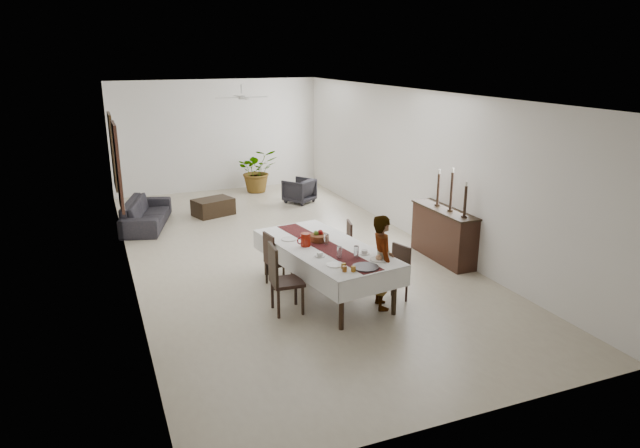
# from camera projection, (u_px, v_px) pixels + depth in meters

# --- Properties ---
(floor) EXTENTS (6.00, 12.00, 0.00)m
(floor) POSITION_uv_depth(u_px,v_px,m) (284.00, 252.00, 11.67)
(floor) COLOR beige
(floor) RESTS_ON ground
(ceiling) EXTENTS (6.00, 12.00, 0.02)m
(ceiling) POSITION_uv_depth(u_px,v_px,m) (281.00, 93.00, 10.74)
(ceiling) COLOR white
(ceiling) RESTS_ON wall_back
(wall_back) EXTENTS (6.00, 0.02, 3.20)m
(wall_back) POSITION_uv_depth(u_px,v_px,m) (217.00, 136.00, 16.53)
(wall_back) COLOR white
(wall_back) RESTS_ON floor
(wall_front) EXTENTS (6.00, 0.02, 3.20)m
(wall_front) POSITION_uv_depth(u_px,v_px,m) (467.00, 288.00, 5.89)
(wall_front) COLOR white
(wall_front) RESTS_ON floor
(wall_left) EXTENTS (0.02, 12.00, 3.20)m
(wall_left) POSITION_uv_depth(u_px,v_px,m) (123.00, 189.00, 10.13)
(wall_left) COLOR white
(wall_left) RESTS_ON floor
(wall_right) EXTENTS (0.02, 12.00, 3.20)m
(wall_right) POSITION_uv_depth(u_px,v_px,m) (415.00, 165.00, 12.29)
(wall_right) COLOR white
(wall_right) RESTS_ON floor
(dining_table_top) EXTENTS (1.51, 2.80, 0.06)m
(dining_table_top) POSITION_uv_depth(u_px,v_px,m) (325.00, 248.00, 9.48)
(dining_table_top) COLOR black
(dining_table_top) RESTS_ON table_leg_fl
(table_leg_fl) EXTENTS (0.09, 0.09, 0.78)m
(table_leg_fl) POSITION_uv_depth(u_px,v_px,m) (341.00, 305.00, 8.33)
(table_leg_fl) COLOR black
(table_leg_fl) RESTS_ON floor
(table_leg_fr) EXTENTS (0.09, 0.09, 0.78)m
(table_leg_fr) POSITION_uv_depth(u_px,v_px,m) (394.00, 291.00, 8.81)
(table_leg_fr) COLOR black
(table_leg_fr) RESTS_ON floor
(table_leg_bl) EXTENTS (0.09, 0.09, 0.78)m
(table_leg_bl) POSITION_uv_depth(u_px,v_px,m) (266.00, 255.00, 10.40)
(table_leg_bl) COLOR black
(table_leg_bl) RESTS_ON floor
(table_leg_br) EXTENTS (0.09, 0.09, 0.78)m
(table_leg_br) POSITION_uv_depth(u_px,v_px,m) (312.00, 246.00, 10.88)
(table_leg_br) COLOR black
(table_leg_br) RESTS_ON floor
(tablecloth_top) EXTENTS (1.73, 3.03, 0.01)m
(tablecloth_top) POSITION_uv_depth(u_px,v_px,m) (325.00, 246.00, 9.47)
(tablecloth_top) COLOR white
(tablecloth_top) RESTS_ON dining_table_top
(tablecloth_drape_left) EXTENTS (0.45, 2.83, 0.33)m
(tablecloth_drape_left) POSITION_uv_depth(u_px,v_px,m) (291.00, 263.00, 9.20)
(tablecloth_drape_left) COLOR silver
(tablecloth_drape_left) RESTS_ON dining_table_top
(tablecloth_drape_right) EXTENTS (0.45, 2.83, 0.33)m
(tablecloth_drape_right) POSITION_uv_depth(u_px,v_px,m) (357.00, 249.00, 9.84)
(tablecloth_drape_right) COLOR white
(tablecloth_drape_right) RESTS_ON dining_table_top
(tablecloth_drape_near) EXTENTS (1.29, 0.21, 0.33)m
(tablecloth_drape_near) POSITION_uv_depth(u_px,v_px,m) (376.00, 284.00, 8.35)
(tablecloth_drape_near) COLOR white
(tablecloth_drape_near) RESTS_ON dining_table_top
(tablecloth_drape_far) EXTENTS (1.29, 0.21, 0.33)m
(tablecloth_drape_far) POSITION_uv_depth(u_px,v_px,m) (285.00, 233.00, 10.69)
(tablecloth_drape_far) COLOR white
(tablecloth_drape_far) RESTS_ON dining_table_top
(table_runner) EXTENTS (0.81, 2.80, 0.00)m
(table_runner) POSITION_uv_depth(u_px,v_px,m) (325.00, 246.00, 9.47)
(table_runner) COLOR #58191A
(table_runner) RESTS_ON tablecloth_top
(red_pitcher) EXTENTS (0.19, 0.19, 0.22)m
(red_pitcher) POSITION_uv_depth(u_px,v_px,m) (306.00, 240.00, 9.44)
(red_pitcher) COLOR maroon
(red_pitcher) RESTS_ON tablecloth_top
(pitcher_handle) EXTENTS (0.13, 0.04, 0.13)m
(pitcher_handle) POSITION_uv_depth(u_px,v_px,m) (301.00, 241.00, 9.39)
(pitcher_handle) COLOR maroon
(pitcher_handle) RESTS_ON red_pitcher
(wine_glass_near) EXTENTS (0.08, 0.08, 0.19)m
(wine_glass_near) POSITION_uv_depth(u_px,v_px,m) (356.00, 252.00, 8.92)
(wine_glass_near) COLOR silver
(wine_glass_near) RESTS_ON tablecloth_top
(wine_glass_mid) EXTENTS (0.08, 0.08, 0.19)m
(wine_glass_mid) POSITION_uv_depth(u_px,v_px,m) (339.00, 252.00, 8.89)
(wine_glass_mid) COLOR silver
(wine_glass_mid) RESTS_ON tablecloth_top
(wine_glass_far) EXTENTS (0.08, 0.08, 0.19)m
(wine_glass_far) POSITION_uv_depth(u_px,v_px,m) (326.00, 239.00, 9.52)
(wine_glass_far) COLOR silver
(wine_glass_far) RESTS_ON tablecloth_top
(teacup_right) EXTENTS (0.10, 0.10, 0.07)m
(teacup_right) POSITION_uv_depth(u_px,v_px,m) (364.00, 252.00, 9.08)
(teacup_right) COLOR silver
(teacup_right) RESTS_ON saucer_right
(saucer_right) EXTENTS (0.17, 0.17, 0.01)m
(saucer_right) POSITION_uv_depth(u_px,v_px,m) (364.00, 254.00, 9.09)
(saucer_right) COLOR white
(saucer_right) RESTS_ON tablecloth_top
(teacup_left) EXTENTS (0.10, 0.10, 0.07)m
(teacup_left) POSITION_uv_depth(u_px,v_px,m) (320.00, 254.00, 8.98)
(teacup_left) COLOR white
(teacup_left) RESTS_ON saucer_left
(saucer_left) EXTENTS (0.17, 0.17, 0.01)m
(saucer_left) POSITION_uv_depth(u_px,v_px,m) (320.00, 256.00, 8.99)
(saucer_left) COLOR silver
(saucer_left) RESTS_ON tablecloth_top
(plate_near_right) EXTENTS (0.27, 0.27, 0.02)m
(plate_near_right) POSITION_uv_depth(u_px,v_px,m) (379.00, 260.00, 8.83)
(plate_near_right) COLOR white
(plate_near_right) RESTS_ON tablecloth_top
(bread_near_right) EXTENTS (0.10, 0.10, 0.10)m
(bread_near_right) POSITION_uv_depth(u_px,v_px,m) (379.00, 258.00, 8.82)
(bread_near_right) COLOR tan
(bread_near_right) RESTS_ON plate_near_right
(plate_near_left) EXTENTS (0.27, 0.27, 0.02)m
(plate_near_left) POSITION_uv_depth(u_px,v_px,m) (335.00, 265.00, 8.62)
(plate_near_left) COLOR white
(plate_near_left) RESTS_ON tablecloth_top
(plate_far_left) EXTENTS (0.27, 0.27, 0.02)m
(plate_far_left) POSITION_uv_depth(u_px,v_px,m) (289.00, 239.00, 9.80)
(plate_far_left) COLOR white
(plate_far_left) RESTS_ON tablecloth_top
(serving_tray) EXTENTS (0.40, 0.40, 0.02)m
(serving_tray) POSITION_uv_depth(u_px,v_px,m) (366.00, 267.00, 8.51)
(serving_tray) COLOR #3F3E43
(serving_tray) RESTS_ON tablecloth_top
(jam_jar_a) EXTENTS (0.07, 0.07, 0.08)m
(jam_jar_a) POSITION_uv_depth(u_px,v_px,m) (353.00, 269.00, 8.36)
(jam_jar_a) COLOR #995F16
(jam_jar_a) RESTS_ON tablecloth_top
(jam_jar_b) EXTENTS (0.07, 0.07, 0.08)m
(jam_jar_b) POSITION_uv_depth(u_px,v_px,m) (345.00, 269.00, 8.36)
(jam_jar_b) COLOR brown
(jam_jar_b) RESTS_ON tablecloth_top
(jam_jar_c) EXTENTS (0.07, 0.07, 0.08)m
(jam_jar_c) POSITION_uv_depth(u_px,v_px,m) (344.00, 266.00, 8.48)
(jam_jar_c) COLOR #885B13
(jam_jar_c) RESTS_ON tablecloth_top
(fruit_basket) EXTENTS (0.33, 0.33, 0.11)m
(fruit_basket) POSITION_uv_depth(u_px,v_px,m) (319.00, 238.00, 9.71)
(fruit_basket) COLOR brown
(fruit_basket) RESTS_ON tablecloth_top
(fruit_red) EXTENTS (0.10, 0.10, 0.10)m
(fruit_red) POSITION_uv_depth(u_px,v_px,m) (320.00, 233.00, 9.72)
(fruit_red) COLOR maroon
(fruit_red) RESTS_ON fruit_basket
(fruit_green) EXTENTS (0.09, 0.09, 0.09)m
(fruit_green) POSITION_uv_depth(u_px,v_px,m) (316.00, 233.00, 9.69)
(fruit_green) COLOR #527B25
(fruit_green) RESTS_ON fruit_basket
(chair_right_near_seat) EXTENTS (0.49, 0.49, 0.04)m
(chair_right_near_seat) POSITION_uv_depth(u_px,v_px,m) (393.00, 278.00, 9.28)
(chair_right_near_seat) COLOR black
(chair_right_near_seat) RESTS_ON chair_right_near_leg_fl
(chair_right_near_leg_fl) EXTENTS (0.05, 0.05, 0.39)m
(chair_right_near_leg_fl) POSITION_uv_depth(u_px,v_px,m) (406.00, 290.00, 9.32)
(chair_right_near_leg_fl) COLOR black
(chair_right_near_leg_fl) RESTS_ON floor
(chair_right_near_leg_fr) EXTENTS (0.05, 0.05, 0.39)m
(chair_right_near_leg_fr) POSITION_uv_depth(u_px,v_px,m) (392.00, 284.00, 9.56)
(chair_right_near_leg_fr) COLOR black
(chair_right_near_leg_fr) RESTS_ON floor
(chair_right_near_leg_bl) EXTENTS (0.05, 0.05, 0.39)m
(chair_right_near_leg_bl) POSITION_uv_depth(u_px,v_px,m) (393.00, 296.00, 9.13)
(chair_right_near_leg_bl) COLOR black
(chair_right_near_leg_bl) RESTS_ON floor
(chair_right_near_leg_br) EXTENTS (0.05, 0.05, 0.39)m
(chair_right_near_leg_br) POSITION_uv_depth(u_px,v_px,m) (378.00, 289.00, 9.37)
(chair_right_near_leg_br) COLOR black
(chair_right_near_leg_br) RESTS_ON floor
(chair_right_near_back) EXTENTS (0.15, 0.39, 0.50)m
(chair_right_near_back) POSITION_uv_depth(u_px,v_px,m) (401.00, 260.00, 9.31)
(chair_right_near_back) COLOR black
(chair_right_near_back) RESTS_ON chair_right_near_seat
(chair_right_far_seat) EXTENTS (0.49, 0.49, 0.05)m
(chair_right_far_seat) POSITION_uv_depth(u_px,v_px,m) (340.00, 250.00, 10.58)
(chair_right_far_seat) COLOR black
(chair_right_far_seat) RESTS_ON chair_right_far_leg_fl
(chair_right_far_leg_fl) EXTENTS (0.05, 0.05, 0.40)m
(chair_right_far_leg_fl) POSITION_uv_depth(u_px,v_px,m) (350.00, 263.00, 10.51)
(chair_right_far_leg_fl) COLOR black
(chair_right_far_leg_fl) RESTS_ON floor
(chair_right_far_leg_fr) EXTENTS (0.05, 0.05, 0.40)m
(chair_right_far_leg_fr) POSITION_uv_depth(u_px,v_px,m) (346.00, 257.00, 10.82)
(chair_right_far_leg_fr) COLOR black
(chair_right_far_leg_fr) RESTS_ON floor
(chair_right_far_leg_bl) EXTENTS (0.05, 0.05, 0.40)m
(chair_right_far_leg_bl) POSITION_uv_depth(u_px,v_px,m) (332.00, 264.00, 10.46)
(chair_right_far_leg_bl) COLOR black
(chair_right_far_leg_bl) RESTS_ON floor
(chair_right_far_leg_br) EXTENTS (0.05, 0.05, 0.40)m
(chair_right_far_leg_br) POSITION_uv_depth(u_px,v_px,m) (329.00, 258.00, 10.77)
(chair_right_far_leg_br) COLOR black
(chair_right_far_leg_br) RESTS_ON floor
(chair_right_far_back) EXTENTS (0.13, 0.40, 0.51)m
(chair_right_far_back) POSITION_uv_depth(u_px,v_px,m) (349.00, 235.00, 10.52)
(chair_right_far_back) COLOR black
(chair_right_far_back) RESTS_ON chair_right_far_seat
(chair_left_near_seat) EXTENTS (0.50, 0.50, 0.05)m
(chair_left_near_seat) POSITION_uv_depth(u_px,v_px,m) (287.00, 282.00, 8.88)
(chair_left_near_seat) COLOR black
(chair_left_near_seat) RESTS_ON chair_left_near_leg_fl
(chair_left_near_leg_fl) EXTENTS (0.05, 0.05, 0.47)m
(chair_left_near_leg_fl) POSITION_uv_depth(u_px,v_px,m) (272.00, 294.00, 9.08)
(chair_left_near_leg_fl) COLOR black
(chair_left_near_leg_fl) RESTS_ON floor
(chair_left_near_leg_fr) EXTENTS (0.05, 0.05, 0.47)m
(chair_left_near_leg_fr) POSITION_uv_depth(u_px,v_px,m) (279.00, 304.00, 8.72)
(chair_left_near_leg_fr) COLOR black
(chair_left_near_leg_fr) RESTS_ON floor
(chair_left_near_leg_bl) EXTENTS (0.05, 0.05, 0.47)m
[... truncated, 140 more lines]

